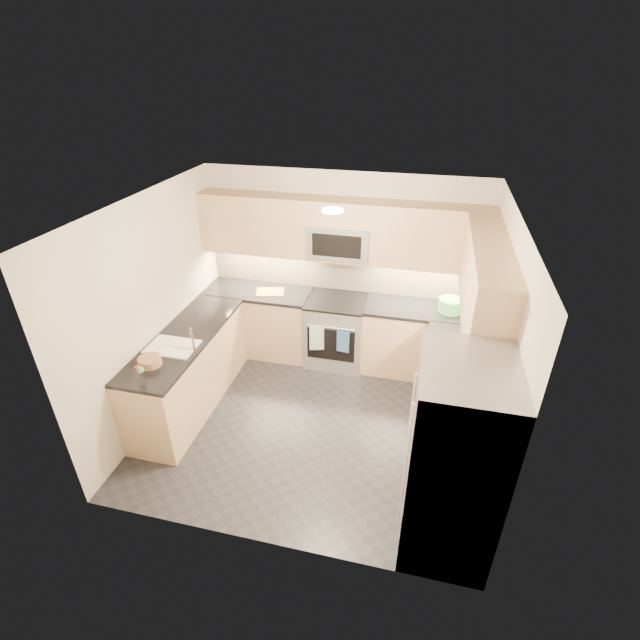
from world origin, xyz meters
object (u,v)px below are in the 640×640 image
(microwave, at_px, (340,240))
(cutting_board, at_px, (270,292))
(fruit_basket, at_px, (150,361))
(utensil_bowl, at_px, (450,305))
(refrigerator, at_px, (454,460))
(gas_range, at_px, (336,332))

(microwave, height_order, cutting_board, microwave)
(cutting_board, relative_size, fruit_basket, 1.57)
(microwave, distance_m, utensil_bowl, 1.58)
(refrigerator, relative_size, cutting_board, 4.96)
(refrigerator, relative_size, utensil_bowl, 6.24)
(refrigerator, distance_m, utensil_bowl, 2.45)
(microwave, relative_size, cutting_board, 2.10)
(microwave, bearing_deg, utensil_bowl, -4.10)
(microwave, xyz_separation_m, fruit_basket, (-1.55, -1.99, -0.72))
(cutting_board, bearing_deg, microwave, 7.62)
(microwave, relative_size, utensil_bowl, 2.63)
(gas_range, height_order, utensil_bowl, utensil_bowl)
(gas_range, bearing_deg, fruit_basket, -129.77)
(fruit_basket, bearing_deg, refrigerator, -10.52)
(fruit_basket, bearing_deg, utensil_bowl, 32.45)
(utensil_bowl, bearing_deg, fruit_basket, -147.55)
(gas_range, relative_size, fruit_basket, 3.94)
(refrigerator, bearing_deg, cutting_board, 134.12)
(microwave, relative_size, fruit_basket, 3.29)
(microwave, xyz_separation_m, utensil_bowl, (1.42, -0.10, -0.68))
(refrigerator, bearing_deg, microwave, 119.62)
(gas_range, relative_size, utensil_bowl, 3.15)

